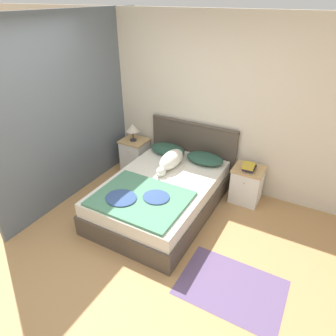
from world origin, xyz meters
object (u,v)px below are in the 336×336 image
Objects in this scene: nightstand_left at (135,154)px; pillow_right at (205,159)px; pillow_left at (168,149)px; table_lamp at (133,128)px; nightstand_right at (247,184)px; dog at (171,160)px; book_stack at (249,167)px; bed at (161,195)px.

nightstand_left is 1.34m from pillow_right.
table_lamp reaches higher than pillow_left.
table_lamp reaches higher than pillow_right.
pillow_left is at bearing -178.55° from nightstand_right.
dog is 1.02m from table_lamp.
book_stack is (0.67, 0.00, 0.04)m from pillow_right.
nightstand_left is 1.00× the size of nightstand_right.
table_lamp is (-1.98, -0.03, 0.50)m from nightstand_right.
book_stack is (1.98, -0.03, 0.31)m from nightstand_left.
nightstand_right is 1.85× the size of table_lamp.
book_stack is at bearing 0.01° from pillow_right.
book_stack reaches higher than pillow_left.
nightstand_right is at bearing 20.78° from dog.
dog reaches higher than book_stack.
nightstand_left is 0.95× the size of pillow_right.
pillow_right is 1.95× the size of table_lamp.
pillow_left is 0.75× the size of dog.
table_lamp is at bearing 179.75° from pillow_right.
bed is at bearing -67.33° from pillow_left.
pillow_right is (0.64, 0.00, 0.00)m from pillow_left.
nightstand_right is 0.95× the size of pillow_right.
pillow_left is 1.00× the size of pillow_right.
pillow_right is 2.57× the size of book_stack.
pillow_right reaches higher than nightstand_left.
nightstand_left is at bearing 141.04° from bed.
pillow_left is at bearing -180.00° from book_stack.
nightstand_left is 0.73m from pillow_left.
table_lamp reaches higher than bed.
table_lamp reaches higher than nightstand_right.
dog is (-0.39, -0.37, 0.04)m from pillow_right.
pillow_left is 1.31m from book_stack.
book_stack is 0.76× the size of table_lamp.
dog is at bearing -21.93° from table_lamp.
table_lamp is (-1.98, 0.01, 0.18)m from book_stack.
nightstand_left is at bearing 178.55° from pillow_right.
dog reaches higher than bed.
dog is 1.12m from book_stack.
table_lamp is (0.00, -0.03, 0.50)m from nightstand_left.
pillow_left is at bearing 124.93° from dog.
bed is 0.54m from dog.
book_stack is at bearing 37.83° from bed.
table_lamp is at bearing 179.83° from book_stack.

